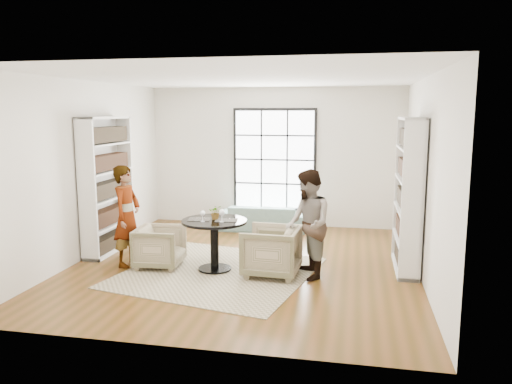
% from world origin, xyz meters
% --- Properties ---
extents(ground, '(6.00, 6.00, 0.00)m').
position_xyz_m(ground, '(0.00, 0.00, 0.00)').
color(ground, brown).
extents(room_shell, '(6.00, 6.01, 6.00)m').
position_xyz_m(room_shell, '(0.00, 0.54, 1.26)').
color(room_shell, silver).
rests_on(room_shell, ground).
extents(rug, '(3.24, 3.24, 0.01)m').
position_xyz_m(rug, '(-0.31, -0.51, 0.01)').
color(rug, tan).
rests_on(rug, ground).
extents(pedestal_table, '(1.02, 1.02, 0.81)m').
position_xyz_m(pedestal_table, '(-0.40, -0.40, 0.59)').
color(pedestal_table, black).
rests_on(pedestal_table, ground).
extents(sofa, '(1.85, 0.79, 0.53)m').
position_xyz_m(sofa, '(-0.15, 2.45, 0.27)').
color(sofa, slate).
rests_on(sofa, ground).
extents(armchair_left, '(0.78, 0.76, 0.67)m').
position_xyz_m(armchair_left, '(-1.31, -0.41, 0.33)').
color(armchair_left, '#C1B88A').
rests_on(armchair_left, ground).
extents(armchair_right, '(0.88, 0.86, 0.76)m').
position_xyz_m(armchair_right, '(0.52, -0.46, 0.38)').
color(armchair_right, '#B5B381').
rests_on(armchair_right, ground).
extents(person_left, '(0.43, 0.62, 1.64)m').
position_xyz_m(person_left, '(-1.86, -0.41, 0.82)').
color(person_left, gray).
rests_on(person_left, ground).
extents(person_right, '(0.85, 0.96, 1.64)m').
position_xyz_m(person_right, '(1.07, -0.46, 0.82)').
color(person_right, gray).
rests_on(person_right, ground).
extents(placemat_left, '(0.38, 0.31, 0.01)m').
position_xyz_m(placemat_left, '(-0.63, -0.42, 0.82)').
color(placemat_left, '#292723').
rests_on(placemat_left, pedestal_table).
extents(placemat_right, '(0.38, 0.31, 0.01)m').
position_xyz_m(placemat_right, '(-0.21, -0.39, 0.82)').
color(placemat_right, '#292723').
rests_on(placemat_right, pedestal_table).
extents(cutlery_left, '(0.17, 0.24, 0.01)m').
position_xyz_m(cutlery_left, '(-0.63, -0.42, 0.82)').
color(cutlery_left, silver).
rests_on(cutlery_left, placemat_left).
extents(cutlery_right, '(0.17, 0.24, 0.01)m').
position_xyz_m(cutlery_right, '(-0.21, -0.39, 0.82)').
color(cutlery_right, silver).
rests_on(cutlery_right, placemat_right).
extents(wine_glass_left, '(0.08, 0.08, 0.17)m').
position_xyz_m(wine_glass_left, '(-0.54, -0.55, 0.94)').
color(wine_glass_left, silver).
rests_on(wine_glass_left, pedestal_table).
extents(wine_glass_right, '(0.09, 0.09, 0.20)m').
position_xyz_m(wine_glass_right, '(-0.24, -0.51, 0.96)').
color(wine_glass_right, silver).
rests_on(wine_glass_right, pedestal_table).
extents(flower_centerpiece, '(0.24, 0.22, 0.23)m').
position_xyz_m(flower_centerpiece, '(-0.38, -0.36, 0.93)').
color(flower_centerpiece, gray).
rests_on(flower_centerpiece, pedestal_table).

